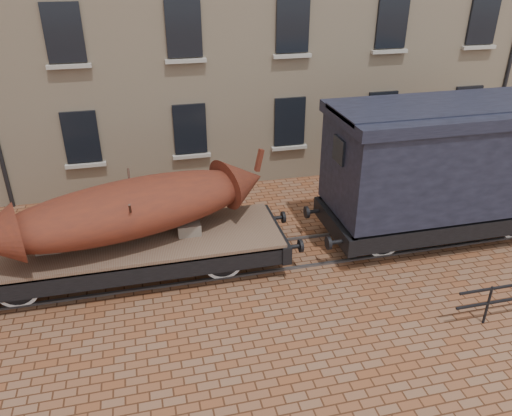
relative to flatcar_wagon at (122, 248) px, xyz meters
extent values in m
plane|color=brown|center=(4.89, 0.00, -0.85)|extent=(90.00, 90.00, 0.00)
cube|color=black|center=(-1.11, 4.96, 1.35)|extent=(1.10, 0.12, 1.70)
cube|color=#A09C91|center=(-1.11, 4.90, 0.40)|extent=(1.30, 0.18, 0.12)
cube|color=black|center=(2.39, 4.96, 1.35)|extent=(1.10, 0.12, 1.70)
cube|color=#A09C91|center=(2.39, 4.90, 0.40)|extent=(1.30, 0.18, 0.12)
cube|color=black|center=(5.89, 4.96, 1.35)|extent=(1.10, 0.12, 1.70)
cube|color=#A09C91|center=(5.89, 4.90, 0.40)|extent=(1.30, 0.18, 0.12)
cube|color=black|center=(9.39, 4.96, 1.35)|extent=(1.10, 0.12, 1.70)
cube|color=#A09C91|center=(9.39, 4.90, 0.40)|extent=(1.30, 0.18, 0.12)
cube|color=black|center=(12.89, 4.96, 1.35)|extent=(1.10, 0.12, 1.70)
cube|color=#A09C91|center=(12.89, 4.90, 0.40)|extent=(1.30, 0.18, 0.12)
cube|color=black|center=(-1.11, 4.96, 4.55)|extent=(1.10, 0.12, 1.70)
cube|color=#A09C91|center=(-1.11, 4.90, 3.60)|extent=(1.30, 0.18, 0.12)
cube|color=black|center=(2.39, 4.96, 4.55)|extent=(1.10, 0.12, 1.70)
cube|color=#A09C91|center=(2.39, 4.90, 3.60)|extent=(1.30, 0.18, 0.12)
cube|color=black|center=(5.89, 4.96, 4.55)|extent=(1.10, 0.12, 1.70)
cube|color=#A09C91|center=(5.89, 4.90, 3.60)|extent=(1.30, 0.18, 0.12)
cube|color=black|center=(9.39, 4.96, 4.55)|extent=(1.10, 0.12, 1.70)
cube|color=#A09C91|center=(9.39, 4.90, 3.60)|extent=(1.30, 0.18, 0.12)
cube|color=black|center=(12.89, 4.96, 4.55)|extent=(1.10, 0.12, 1.70)
cube|color=#A09C91|center=(12.89, 4.90, 3.60)|extent=(1.30, 0.18, 0.12)
cube|color=#59595E|center=(4.89, -0.72, -0.82)|extent=(30.00, 0.08, 0.06)
cube|color=#59595E|center=(4.89, 0.72, -0.82)|extent=(30.00, 0.08, 0.06)
cylinder|color=black|center=(7.89, -3.80, -0.35)|extent=(0.06, 0.06, 1.00)
cube|color=brown|center=(0.00, 0.00, 0.15)|extent=(7.99, 2.34, 0.13)
cube|color=black|center=(0.00, -1.09, -0.10)|extent=(7.99, 0.17, 0.48)
cube|color=black|center=(0.00, 1.09, -0.10)|extent=(7.99, 0.17, 0.48)
cube|color=black|center=(4.00, 0.00, -0.10)|extent=(0.23, 2.45, 0.48)
cylinder|color=black|center=(4.29, -0.80, -0.10)|extent=(0.37, 0.11, 0.11)
cylinder|color=black|center=(4.48, -0.80, -0.10)|extent=(0.09, 0.34, 0.34)
cylinder|color=black|center=(4.29, 0.80, -0.10)|extent=(0.37, 0.11, 0.11)
cylinder|color=black|center=(4.48, 0.80, -0.10)|extent=(0.09, 0.34, 0.34)
cylinder|color=black|center=(-2.45, 0.00, -0.34)|extent=(0.11, 2.02, 0.11)
cylinder|color=white|center=(-2.45, -0.72, -0.34)|extent=(1.02, 0.07, 1.02)
cylinder|color=black|center=(-2.45, -0.72, -0.34)|extent=(0.84, 0.11, 0.84)
cube|color=black|center=(-2.45, -0.85, -0.08)|extent=(0.96, 0.09, 0.11)
cylinder|color=white|center=(-2.45, 0.72, -0.34)|extent=(1.02, 0.07, 1.02)
cylinder|color=black|center=(-2.45, 0.72, -0.34)|extent=(0.84, 0.11, 0.84)
cube|color=black|center=(-2.45, 0.85, -0.08)|extent=(0.96, 0.09, 0.11)
cylinder|color=black|center=(2.45, 0.00, -0.34)|extent=(0.11, 2.02, 0.11)
cylinder|color=white|center=(2.45, -0.72, -0.34)|extent=(1.02, 0.07, 1.02)
cylinder|color=black|center=(2.45, -0.72, -0.34)|extent=(0.84, 0.11, 0.84)
cube|color=black|center=(2.45, -0.85, -0.08)|extent=(0.96, 0.09, 0.11)
cylinder|color=white|center=(2.45, 0.72, -0.34)|extent=(1.02, 0.07, 1.02)
cylinder|color=black|center=(2.45, 0.72, -0.34)|extent=(0.84, 0.11, 0.84)
cube|color=black|center=(2.45, 0.85, -0.08)|extent=(0.96, 0.09, 0.11)
cube|color=black|center=(0.00, 0.00, -0.26)|extent=(4.26, 0.06, 0.06)
cube|color=#685F53|center=(-1.71, 0.00, 0.36)|extent=(0.59, 0.53, 0.30)
cube|color=#685F53|center=(1.71, 0.00, 0.36)|extent=(0.59, 0.53, 0.30)
ellipsoid|color=#5F2314|center=(0.35, 0.00, 1.09)|extent=(6.83, 3.76, 1.31)
cone|color=#5F2314|center=(3.32, 0.86, 1.15)|extent=(1.43, 1.50, 1.24)
cube|color=#5F2314|center=(3.81, 1.00, 1.63)|extent=(0.29, 0.20, 0.63)
cylinder|color=#3A271E|center=(0.35, -0.53, 0.96)|extent=(0.06, 1.12, 1.53)
cylinder|color=#3A271E|center=(0.35, 0.53, 0.96)|extent=(0.06, 1.12, 1.53)
cube|color=black|center=(9.01, -1.21, -0.08)|extent=(6.61, 0.18, 0.50)
cube|color=black|center=(9.01, 1.21, -0.08)|extent=(6.61, 0.18, 0.50)
cube|color=black|center=(5.70, 0.00, -0.08)|extent=(0.24, 2.64, 0.50)
cylinder|color=black|center=(5.21, -0.88, -0.08)|extent=(0.09, 0.35, 0.35)
cylinder|color=black|center=(5.21, 0.88, -0.08)|extent=(0.09, 0.35, 0.35)
cylinder|color=black|center=(6.91, 0.00, -0.32)|extent=(0.11, 2.09, 0.11)
cylinder|color=white|center=(6.91, -0.72, -0.32)|extent=(1.06, 0.08, 1.06)
cylinder|color=black|center=(6.91, -0.72, -0.32)|extent=(0.87, 0.11, 0.87)
cylinder|color=white|center=(6.91, 0.72, -0.32)|extent=(1.06, 0.08, 1.06)
cylinder|color=black|center=(6.91, 0.72, -0.32)|extent=(0.87, 0.11, 0.87)
cylinder|color=black|center=(11.10, 0.00, -0.32)|extent=(0.11, 2.09, 0.11)
cylinder|color=white|center=(11.10, 0.72, -0.32)|extent=(1.06, 0.08, 1.06)
cylinder|color=black|center=(11.10, 0.72, -0.32)|extent=(0.87, 0.11, 0.87)
cube|color=black|center=(9.01, 0.00, 1.52)|extent=(6.61, 2.64, 2.53)
cube|color=black|center=(9.01, 0.00, 2.94)|extent=(6.81, 2.80, 0.31)
cube|color=black|center=(9.01, 0.00, 3.06)|extent=(6.81, 1.87, 0.13)
cube|color=black|center=(5.68, 0.00, 2.12)|extent=(0.09, 0.66, 0.66)
camera|label=1|loc=(0.77, -11.22, 6.69)|focal=35.00mm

